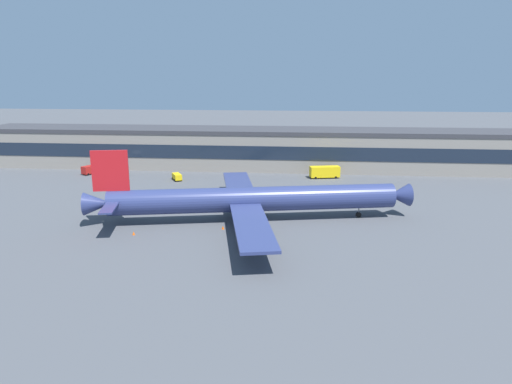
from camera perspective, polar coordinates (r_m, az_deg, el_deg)
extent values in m
plane|color=#4C4F54|center=(94.65, 0.53, -3.77)|extent=(600.00, 600.00, 0.00)
cube|color=gray|center=(149.37, 2.47, 5.01)|extent=(182.82, 17.01, 11.16)
cube|color=#38383D|center=(148.53, 2.49, 7.37)|extent=(186.48, 17.35, 1.20)
cube|color=#192333|center=(140.85, 2.28, 4.70)|extent=(179.17, 0.16, 4.02)
cylinder|color=navy|center=(95.03, -0.23, -0.88)|extent=(57.23, 16.52, 4.95)
cone|color=navy|center=(102.57, 16.79, -0.37)|extent=(5.31, 5.51, 4.70)
cone|color=navy|center=(96.83, -18.46, -1.33)|extent=(6.23, 5.47, 4.45)
cube|color=red|center=(94.85, -17.14, 2.45)|extent=(6.88, 1.90, 7.91)
cube|color=navy|center=(101.19, -16.08, -0.08)|extent=(4.16, 9.21, 0.30)
cube|color=navy|center=(90.83, -17.20, -1.74)|extent=(4.16, 9.21, 0.30)
cube|color=navy|center=(109.86, -2.11, 0.90)|extent=(11.13, 26.52, 0.50)
cube|color=navy|center=(80.28, -0.50, -4.06)|extent=(11.13, 26.52, 0.50)
cylinder|color=#99999E|center=(106.60, -1.41, -0.48)|extent=(4.55, 3.49, 2.72)
cylinder|color=#99999E|center=(84.60, -0.09, -4.36)|extent=(4.55, 3.49, 2.72)
cylinder|color=black|center=(100.66, 12.23, -2.68)|extent=(1.18, 0.71, 1.10)
cylinder|color=slate|center=(100.31, 12.27, -1.98)|extent=(0.24, 0.24, 2.02)
cylinder|color=black|center=(98.00, -2.04, -2.82)|extent=(1.18, 0.71, 1.10)
cylinder|color=slate|center=(97.63, -2.04, -2.10)|extent=(0.24, 0.24, 2.02)
cylinder|color=black|center=(93.76, -1.84, -3.60)|extent=(1.18, 0.71, 1.10)
cylinder|color=slate|center=(93.38, -1.84, -2.85)|extent=(0.24, 0.24, 2.02)
cube|color=white|center=(139.43, -17.69, 2.19)|extent=(4.48, 6.46, 3.20)
cube|color=black|center=(140.45, -17.24, 2.58)|extent=(2.83, 2.78, 0.80)
cylinder|color=black|center=(141.95, -17.36, 1.76)|extent=(0.54, 0.76, 0.70)
cylinder|color=black|center=(140.45, -16.73, 1.68)|extent=(0.54, 0.76, 0.70)
cylinder|color=black|center=(139.09, -18.56, 1.42)|extent=(0.54, 0.76, 0.70)
cylinder|color=black|center=(137.56, -17.94, 1.34)|extent=(0.54, 0.76, 0.70)
cube|color=yellow|center=(134.27, -9.50, 1.86)|extent=(3.76, 4.77, 1.50)
cube|color=black|center=(133.05, -9.38, 1.89)|extent=(2.27, 2.18, 0.38)
cylinder|color=black|center=(133.15, -8.97, 1.45)|extent=(0.60, 0.76, 0.70)
cylinder|color=black|center=(132.77, -9.69, 1.39)|extent=(0.60, 0.76, 0.70)
cylinder|color=black|center=(136.08, -9.29, 1.71)|extent=(0.60, 0.76, 0.70)
cylinder|color=black|center=(135.71, -9.99, 1.65)|extent=(0.60, 0.76, 0.70)
cube|color=yellow|center=(136.66, 8.27, 2.44)|extent=(8.81, 4.55, 3.00)
cube|color=black|center=(135.95, 7.34, 2.67)|extent=(3.43, 3.15, 0.75)
cylinder|color=black|center=(135.03, 7.18, 1.69)|extent=(0.75, 0.44, 0.70)
cylinder|color=black|center=(137.42, 6.93, 1.91)|extent=(0.75, 0.44, 0.70)
cylinder|color=black|center=(136.57, 9.57, 1.74)|extent=(0.75, 0.44, 0.70)
cylinder|color=black|center=(138.94, 9.28, 1.96)|extent=(0.75, 0.44, 0.70)
cube|color=red|center=(149.01, -19.29, 2.60)|extent=(4.26, 5.64, 2.20)
cube|color=black|center=(148.05, -19.73, 2.67)|extent=(2.62, 2.52, 0.55)
cylinder|color=black|center=(147.34, -19.55, 2.02)|extent=(0.58, 0.76, 0.70)
cylinder|color=black|center=(148.87, -20.04, 2.09)|extent=(0.58, 0.76, 0.70)
cylinder|color=black|center=(149.60, -18.48, 2.28)|extent=(0.58, 0.76, 0.70)
cylinder|color=black|center=(151.10, -18.97, 2.35)|extent=(0.58, 0.76, 0.70)
cone|color=#F2590C|center=(91.20, -4.00, -4.29)|extent=(0.52, 0.52, 0.65)
cone|color=#F2590C|center=(90.70, -14.52, -4.82)|extent=(0.52, 0.52, 0.65)
cone|color=#F2590C|center=(84.53, 2.10, -5.74)|extent=(0.58, 0.58, 0.73)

